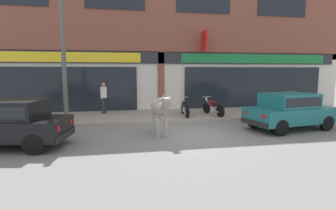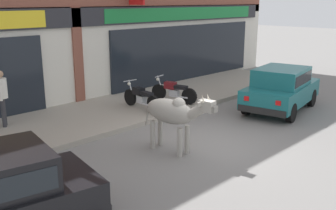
{
  "view_description": "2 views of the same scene",
  "coord_description": "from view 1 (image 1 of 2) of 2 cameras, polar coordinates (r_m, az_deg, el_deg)",
  "views": [
    {
      "loc": [
        -2.38,
        -9.04,
        2.34
      ],
      "look_at": [
        -0.48,
        1.0,
        1.0
      ],
      "focal_mm": 28.0,
      "sensor_mm": 36.0,
      "label": 1
    },
    {
      "loc": [
        -7.49,
        -6.06,
        3.62
      ],
      "look_at": [
        -0.28,
        1.0,
        0.92
      ],
      "focal_mm": 42.0,
      "sensor_mm": 36.0,
      "label": 2
    }
  ],
  "objects": [
    {
      "name": "cow",
      "position": [
        9.45,
        -1.83,
        -0.66
      ],
      "size": [
        0.62,
        2.15,
        1.61
      ],
      "color": "#9E998E",
      "rests_on": "ground"
    },
    {
      "name": "motorcycle_0",
      "position": [
        12.87,
        3.73,
        -0.61
      ],
      "size": [
        0.52,
        1.81,
        0.88
      ],
      "color": "black",
      "rests_on": "sidewalk"
    },
    {
      "name": "sidewalk",
      "position": [
        13.39,
        -0.33,
        -2.27
      ],
      "size": [
        19.0,
        3.47,
        0.15
      ],
      "primitive_type": "cube",
      "color": "gray",
      "rests_on": "ground"
    },
    {
      "name": "car_0",
      "position": [
        11.51,
        24.96,
        -0.85
      ],
      "size": [
        3.79,
        2.19,
        1.46
      ],
      "color": "black",
      "rests_on": "ground"
    },
    {
      "name": "utility_pole",
      "position": [
        11.8,
        -21.9,
        12.03
      ],
      "size": [
        0.18,
        0.18,
        6.48
      ],
      "primitive_type": "cylinder",
      "color": "#595651",
      "rests_on": "sidewalk"
    },
    {
      "name": "ground_plane",
      "position": [
        9.64,
        3.92,
        -6.6
      ],
      "size": [
        90.0,
        90.0,
        0.0
      ],
      "primitive_type": "plane",
      "color": "slate"
    },
    {
      "name": "shop_building",
      "position": [
        15.37,
        -1.74,
        16.94
      ],
      "size": [
        23.0,
        1.4,
        10.12
      ],
      "color": "brown",
      "rests_on": "ground"
    },
    {
      "name": "car_1",
      "position": [
        9.34,
        -31.44,
        -3.05
      ],
      "size": [
        3.8,
        2.2,
        1.46
      ],
      "color": "black",
      "rests_on": "ground"
    },
    {
      "name": "pedestrian",
      "position": [
        13.82,
        -13.81,
        2.24
      ],
      "size": [
        0.32,
        0.45,
        1.6
      ],
      "color": "#2D2D33",
      "rests_on": "sidewalk"
    },
    {
      "name": "motorcycle_1",
      "position": [
        13.18,
        9.8,
        -0.52
      ],
      "size": [
        0.62,
        1.79,
        0.88
      ],
      "color": "black",
      "rests_on": "sidewalk"
    }
  ]
}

